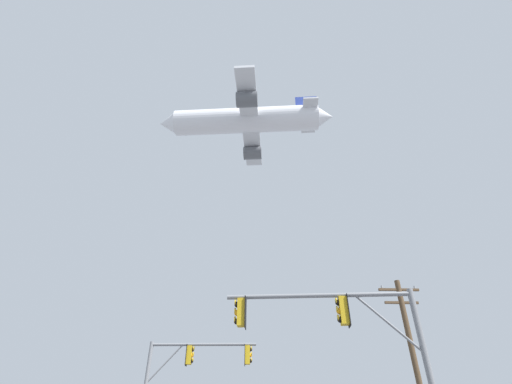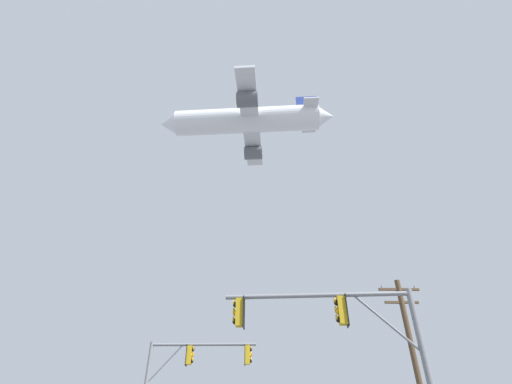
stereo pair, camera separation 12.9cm
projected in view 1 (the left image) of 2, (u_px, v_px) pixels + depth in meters
signal_pole_near at (348, 333)px, 11.69m from camera, size 6.31×0.90×5.72m
signal_pole_far at (187, 370)px, 18.73m from camera, size 5.70×0.62×5.71m
utility_pole at (414, 360)px, 17.70m from camera, size 2.20×0.28×8.58m
airplane at (246, 121)px, 47.15m from camera, size 22.76×17.58×6.20m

